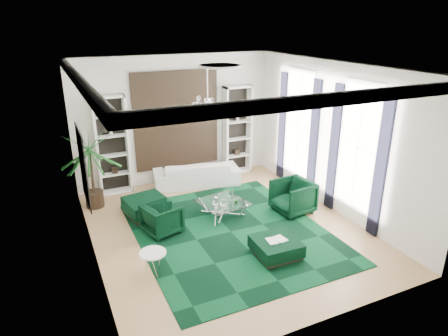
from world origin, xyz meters
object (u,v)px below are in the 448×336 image
coffee_table (223,209)px  ottoman_front (276,248)px  armchair_left (162,219)px  side_table (154,264)px  armchair_right (293,197)px  ottoman_side (146,207)px  sofa (196,173)px  palm (90,161)px

coffee_table → ottoman_front: coffee_table is taller
armchair_left → side_table: armchair_left is taller
armchair_left → coffee_table: size_ratio=0.72×
armchair_right → armchair_left: bearing=-101.3°
coffee_table → ottoman_side: bearing=153.2°
sofa → palm: 3.15m
armchair_right → ottoman_front: armchair_right is taller
armchair_left → ottoman_front: armchair_left is taller
coffee_table → ottoman_front: (0.26, -2.13, -0.01)m
side_table → palm: palm is taller
armchair_left → ottoman_front: bearing=-152.0°
ottoman_side → ottoman_front: (2.00, -3.01, -0.04)m
ottoman_side → palm: (-1.12, 1.04, 1.07)m
sofa → ottoman_front: bearing=102.6°
sofa → palm: palm is taller
armchair_left → coffee_table: 1.66m
sofa → side_table: sofa is taller
armchair_left → side_table: bearing=141.5°
ottoman_side → coffee_table: bearing=-26.8°
coffee_table → side_table: size_ratio=2.11×
palm → ottoman_front: bearing=-52.3°
sofa → ottoman_side: 2.29m
ottoman_side → side_table: size_ratio=1.88×
armchair_right → side_table: bearing=-78.6°
sofa → palm: size_ratio=0.98×
sofa → armchair_left: (-1.77, -2.37, -0.01)m
coffee_table → ottoman_front: size_ratio=1.22×
ottoman_side → side_table: 2.66m
ottoman_front → armchair_right: bearing=46.9°
sofa → ottoman_front: sofa is taller
sofa → side_table: (-2.41, -3.92, -0.12)m
coffee_table → palm: palm is taller
armchair_left → ottoman_side: size_ratio=0.81×
sofa → side_table: bearing=69.4°
ottoman_front → palm: 5.24m
armchair_left → side_table: size_ratio=1.52×
ottoman_side → side_table: bearing=-101.5°
ottoman_side → side_table: (-0.53, -2.61, 0.03)m
ottoman_front → ottoman_side: bearing=123.7°
armchair_right → side_table: 4.18m
sofa → ottoman_side: (-1.88, -1.31, -0.15)m
armchair_right → ottoman_front: 2.17m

